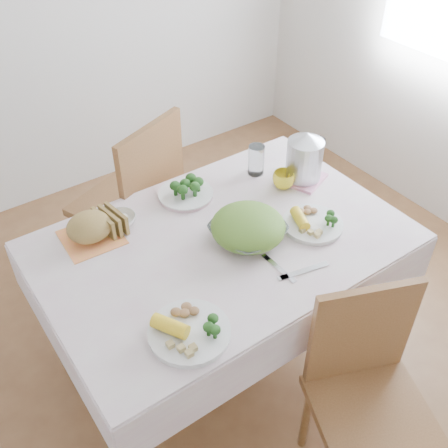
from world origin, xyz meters
TOP-DOWN VIEW (x-y plane):
  - floor at (0.00, 0.00)m, footprint 3.60×3.60m
  - dining_table at (0.00, 0.00)m, footprint 1.40×0.90m
  - tablecloth at (0.00, 0.00)m, footprint 1.50×1.00m
  - chair_near at (0.09, -0.81)m, footprint 0.54×0.54m
  - chair_far at (-0.09, 0.77)m, footprint 0.61×0.61m
  - salad_bowl at (0.09, -0.06)m, footprint 0.33×0.33m
  - dinner_plate_left at (-0.38, -0.34)m, footprint 0.33×0.33m
  - dinner_plate_right at (0.36, -0.15)m, footprint 0.37×0.37m
  - broccoli_plate at (0.03, 0.34)m, footprint 0.29×0.29m
  - napkin at (-0.44, 0.32)m, footprint 0.24×0.24m
  - bread_loaf at (-0.44, 0.32)m, footprint 0.24×0.23m
  - fruit_bowl at (-0.30, 0.34)m, footprint 0.14×0.14m
  - yellow_mug at (0.44, 0.14)m, footprint 0.13×0.13m
  - glass_tumbler at (0.41, 0.31)m, footprint 0.09×0.09m
  - pink_tray at (0.56, 0.14)m, footprint 0.24×0.24m
  - electric_kettle at (0.56, 0.14)m, footprint 0.20×0.20m
  - fork_left at (0.08, -0.27)m, footprint 0.03×0.18m
  - knife at (0.15, -0.34)m, footprint 0.21×0.07m

SIDE VIEW (x-z plane):
  - floor at x=0.00m, z-range 0.00..0.00m
  - dining_table at x=0.00m, z-range 0.00..0.75m
  - chair_near at x=0.09m, z-range 0.01..0.92m
  - chair_far at x=-0.09m, z-range -0.05..0.98m
  - tablecloth at x=0.00m, z-range 0.75..0.76m
  - napkin at x=-0.44m, z-range 0.76..0.77m
  - fork_left at x=0.08m, z-range 0.76..0.77m
  - knife at x=0.15m, z-range 0.76..0.77m
  - pink_tray at x=0.56m, z-range 0.76..0.78m
  - broccoli_plate at x=0.03m, z-range 0.76..0.78m
  - dinner_plate_left at x=-0.38m, z-range 0.76..0.78m
  - dinner_plate_right at x=0.36m, z-range 0.76..0.78m
  - fruit_bowl at x=-0.30m, z-range 0.76..0.80m
  - salad_bowl at x=0.09m, z-range 0.76..0.83m
  - yellow_mug at x=0.44m, z-range 0.76..0.84m
  - bread_loaf at x=-0.44m, z-range 0.76..0.88m
  - glass_tumbler at x=0.41m, z-range 0.75..0.90m
  - electric_kettle at x=0.56m, z-range 0.76..1.00m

